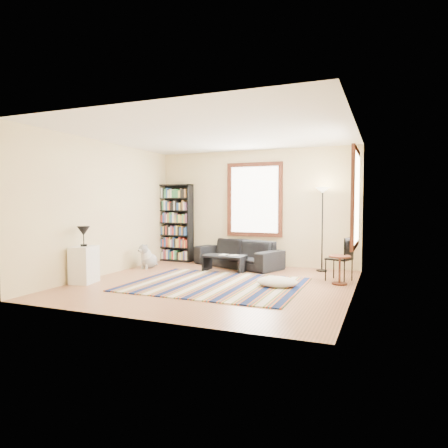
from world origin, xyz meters
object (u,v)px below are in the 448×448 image
at_px(folding_chair, 339,259).
at_px(white_cabinet, 84,265).
at_px(sofa, 238,253).
at_px(side_table, 340,270).
at_px(dog, 149,256).
at_px(floor_cushion, 277,282).
at_px(bookshelf, 176,223).
at_px(floor_lamp, 322,230).
at_px(coffee_table, 225,263).

height_order(folding_chair, white_cabinet, folding_chair).
distance_m(sofa, side_table, 2.77).
bearing_deg(dog, folding_chair, 11.33).
relative_size(floor_cushion, side_table, 1.39).
bearing_deg(bookshelf, sofa, -8.41).
relative_size(bookshelf, floor_lamp, 1.08).
bearing_deg(coffee_table, folding_chair, -3.51).
bearing_deg(coffee_table, floor_lamp, 22.93).
bearing_deg(side_table, bookshelf, 160.60).
height_order(coffee_table, side_table, side_table).
relative_size(coffee_table, white_cabinet, 1.29).
bearing_deg(dog, side_table, 6.65).
distance_m(coffee_table, folding_chair, 2.48).
relative_size(coffee_table, side_table, 1.67).
bearing_deg(white_cabinet, side_table, 9.30).
bearing_deg(dog, sofa, 37.80).
height_order(coffee_table, folding_chair, folding_chair).
bearing_deg(sofa, floor_lamp, 23.85).
bearing_deg(side_table, coffee_table, 168.65).
distance_m(folding_chair, white_cabinet, 4.90).
height_order(floor_cushion, dog, dog).
xyz_separation_m(sofa, bookshelf, (-1.83, 0.27, 0.68)).
height_order(sofa, bookshelf, bookshelf).
relative_size(floor_lamp, dog, 3.34).
bearing_deg(bookshelf, coffee_table, -29.43).
relative_size(floor_lamp, folding_chair, 2.16).
relative_size(coffee_table, floor_cushion, 1.20).
bearing_deg(folding_chair, bookshelf, -177.00).
height_order(sofa, folding_chair, folding_chair).
height_order(bookshelf, white_cabinet, bookshelf).
distance_m(bookshelf, white_cabinet, 3.27).
bearing_deg(floor_cushion, folding_chair, 46.38).
distance_m(folding_chair, dog, 4.28).
relative_size(white_cabinet, dog, 1.26).
distance_m(floor_lamp, side_table, 1.59).
bearing_deg(floor_lamp, floor_cushion, -103.84).
height_order(bookshelf, folding_chair, bookshelf).
xyz_separation_m(coffee_table, white_cabinet, (-1.99, -2.19, 0.17)).
bearing_deg(white_cabinet, coffee_table, 36.52).
xyz_separation_m(bookshelf, white_cabinet, (-0.20, -3.20, -0.65)).
bearing_deg(sofa, dog, -131.75).
distance_m(side_table, dog, 4.34).
bearing_deg(floor_lamp, folding_chair, -64.55).
xyz_separation_m(sofa, floor_cushion, (1.46, -1.91, -0.22)).
distance_m(bookshelf, floor_lamp, 3.79).
height_order(bookshelf, dog, bookshelf).
height_order(coffee_table, floor_lamp, floor_lamp).
bearing_deg(dog, bookshelf, 99.28).
relative_size(bookshelf, white_cabinet, 2.86).
xyz_separation_m(side_table, folding_chair, (-0.05, 0.35, 0.16)).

